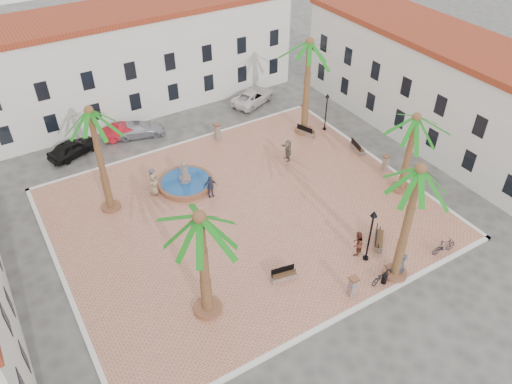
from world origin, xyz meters
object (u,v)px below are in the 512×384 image
bollard_se (353,286)px  bollard_n (217,132)px  pedestrian_north (152,177)px  car_silver (139,129)px  palm_e (415,127)px  pedestrian_fountain_b (210,186)px  lamppost_e (327,106)px  cyclist_b (357,243)px  palm_ne (309,52)px  car_black (73,148)px  palm_sw (201,230)px  bicycle_a (382,276)px  car_red (125,131)px  fountain (186,182)px  car_white (253,97)px  bench_e (357,148)px  pedestrian_fountain_a (154,184)px  bench_se (378,240)px  bench_s (284,276)px  cyclist_a (402,265)px  bicycle_b (444,246)px  pedestrian_east (288,150)px  lamppost_s (372,227)px  palm_nw (91,122)px  litter_bin (384,279)px  bollard_e (385,163)px  bench_ne (306,132)px  palm_s (418,182)px

bollard_se → bollard_n: bollard_n is taller
pedestrian_north → car_silver: pedestrian_north is taller
palm_e → pedestrian_fountain_b: palm_e is taller
lamppost_e → cyclist_b: (-7.98, -13.80, -1.51)m
palm_ne → car_black: palm_ne is taller
bollard_n → palm_sw: bearing=-119.5°
bicycle_a → car_red: car_red is taller
bicycle_a → cyclist_b: bearing=-12.2°
fountain → car_white: (11.61, 9.11, 0.25)m
lamppost_e → bollard_se: 19.52m
bench_e → pedestrian_north: bearing=87.2°
palm_sw → pedestrian_fountain_a: size_ratio=4.15×
palm_e → pedestrian_fountain_b: size_ratio=3.61×
bollard_se → bench_e: bearing=48.5°
fountain → pedestrian_fountain_b: 2.54m
bench_se → car_black: (-14.63, 21.69, 0.31)m
fountain → palm_sw: (-4.03, -11.72, 6.00)m
palm_e → bench_e: size_ratio=3.77×
car_black → bench_s: bearing=179.2°
bollard_n → lamppost_e: bearing=-21.3°
cyclist_a → palm_e: bearing=-145.4°
bicycle_b → car_white: bearing=7.2°
bollard_se → car_white: bollard_se is taller
cyclist_b → pedestrian_east: bearing=-123.5°
lamppost_e → pedestrian_fountain_a: size_ratio=1.97×
cyclist_a → bicycle_b: cyclist_a is taller
bench_e → pedestrian_east: bearing=83.3°
cyclist_a → bicycle_a: (-1.36, 0.22, -0.44)m
car_red → lamppost_s: bearing=-150.0°
palm_nw → cyclist_a: size_ratio=4.65×
litter_bin → car_red: size_ratio=0.16×
cyclist_a → car_red: bearing=-80.7°
palm_ne → cyclist_b: bearing=-113.0°
bollard_e → car_white: bearing=101.1°
bench_ne → pedestrian_east: (-3.66, -2.50, 0.68)m
palm_s → car_black: size_ratio=1.98×
car_silver → pedestrian_east: bearing=-122.3°
fountain → cyclist_b: bearing=-63.1°
cyclist_b → car_red: 23.46m
palm_e → bench_s: 14.22m
pedestrian_fountain_b → bench_s: bearing=-84.1°
bench_se → lamppost_s: (-1.69, -0.68, 2.49)m
car_white → palm_s: bearing=147.0°
bollard_e → car_silver: bollard_e is taller
palm_s → bench_e: (7.31, 12.24, -7.08)m
bollard_n → bollard_e: bearing=-49.9°
pedestrian_fountain_b → pedestrian_north: pedestrian_fountain_b is taller
lamppost_s → bollard_se: size_ratio=2.74×
car_black → car_white: 17.86m
palm_s → palm_nw: bearing=130.0°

